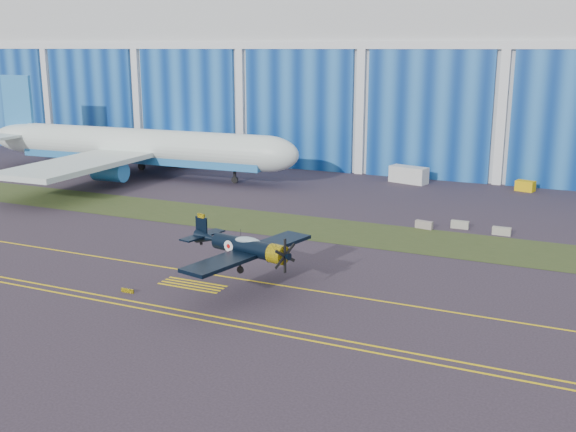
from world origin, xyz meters
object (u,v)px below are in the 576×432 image
at_px(shipping_container, 409,175).
at_px(jetliner, 138,109).
at_px(tug, 525,186).
at_px(warbird, 244,246).

bearing_deg(shipping_container, jetliner, -149.22).
relative_size(shipping_container, tug, 2.25).
xyz_separation_m(jetliner, shipping_container, (41.31, 11.84, -9.51)).
relative_size(warbird, shipping_container, 2.81).
xyz_separation_m(jetliner, tug, (58.29, 12.82, -10.01)).
height_order(warbird, jetliner, jetliner).
distance_m(shipping_container, tug, 17.02).
bearing_deg(jetliner, warbird, -46.79).
height_order(shipping_container, tug, shipping_container).
relative_size(warbird, tug, 6.31).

